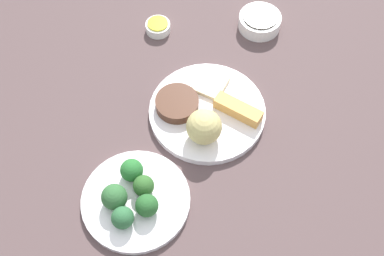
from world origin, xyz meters
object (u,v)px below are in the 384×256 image
object	(u,v)px
broccoli_plate	(136,200)
sauce_ramekin_hot_mustard	(158,27)
main_plate	(207,112)
soy_sauce_bowl	(260,22)

from	to	relation	value
broccoli_plate	sauce_ramekin_hot_mustard	xyz separation A→B (m)	(-0.05, 0.44, 0.00)
main_plate	broccoli_plate	distance (m)	0.25
soy_sauce_bowl	sauce_ramekin_hot_mustard	size ratio (longest dim) A/B	1.69
broccoli_plate	sauce_ramekin_hot_mustard	world-z (taller)	sauce_ramekin_hot_mustard
broccoli_plate	soy_sauce_bowl	size ratio (longest dim) A/B	2.10
main_plate	soy_sauce_bowl	bearing A→B (deg)	72.86
broccoli_plate	soy_sauce_bowl	distance (m)	0.53
broccoli_plate	soy_sauce_bowl	world-z (taller)	soy_sauce_bowl
main_plate	soy_sauce_bowl	xyz separation A→B (m)	(0.08, 0.27, 0.01)
broccoli_plate	soy_sauce_bowl	xyz separation A→B (m)	(0.19, 0.50, 0.01)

